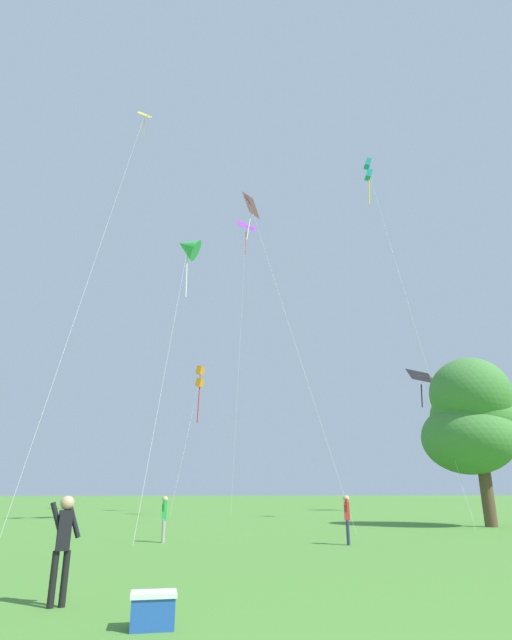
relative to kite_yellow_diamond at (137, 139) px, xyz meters
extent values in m
cube|color=yellow|center=(0.27, 1.29, 3.08)|extent=(1.02, 0.65, 0.81)
cylinder|color=#3F382D|center=(0.27, 1.29, 3.08)|extent=(0.89, 0.17, 0.36)
cylinder|color=yellow|center=(0.27, 1.49, 2.18)|extent=(0.06, 0.45, 1.09)
cylinder|color=silver|center=(-0.95, -4.70, -10.40)|extent=(2.45, 12.00, 26.79)
cube|color=orange|center=(6.02, 16.23, -11.72)|extent=(0.90, 0.94, 0.82)
cube|color=orange|center=(6.02, 16.23, -12.86)|extent=(0.90, 0.94, 0.82)
cylinder|color=#3F382D|center=(6.02, 16.23, -12.29)|extent=(0.05, 0.05, 1.63)
cylinder|color=red|center=(5.98, 16.38, -14.70)|extent=(0.19, 0.43, 3.35)
cylinder|color=silver|center=(4.89, 13.45, -18.12)|extent=(2.27, 5.56, 11.34)
cube|color=teal|center=(16.41, 0.36, 0.55)|extent=(0.67, 0.71, 0.69)
cube|color=teal|center=(16.41, 0.36, -0.39)|extent=(0.67, 0.71, 0.69)
cylinder|color=#3F382D|center=(16.41, 0.36, 0.08)|extent=(0.04, 0.04, 1.35)
cylinder|color=yellow|center=(16.35, 0.38, -1.68)|extent=(0.22, 0.15, 2.32)
cylinder|color=silver|center=(16.79, -2.84, -11.92)|extent=(0.78, 6.42, 23.74)
cube|color=pink|center=(7.47, -1.18, -4.88)|extent=(1.31, 2.08, 1.48)
cylinder|color=#3F382D|center=(7.47, -1.18, -4.88)|extent=(1.01, 0.87, 0.77)
cylinder|color=silver|center=(7.34, -1.16, -6.39)|extent=(0.35, 0.12, 1.91)
cylinder|color=silver|center=(9.13, -4.35, -14.40)|extent=(3.33, 6.35, 18.79)
cube|color=purple|center=(9.78, 14.07, 2.27)|extent=(2.21, 0.96, 1.60)
cylinder|color=#3F382D|center=(9.78, 14.07, 2.27)|extent=(1.40, 0.49, 0.75)
cylinder|color=red|center=(9.73, 14.04, 0.42)|extent=(0.21, 0.18, 2.49)
cylinder|color=silver|center=(8.92, 11.89, -10.82)|extent=(1.74, 4.36, 25.93)
cone|color=green|center=(3.66, 0.10, -7.56)|extent=(1.91, 1.71, 1.81)
cylinder|color=silver|center=(3.68, 0.09, -9.54)|extent=(0.14, 0.13, 2.78)
cylinder|color=silver|center=(2.79, -5.12, -15.74)|extent=(1.77, 10.45, 16.11)
cube|color=black|center=(25.92, 13.04, -12.10)|extent=(2.48, 1.45, 1.54)
cylinder|color=#3F382D|center=(25.92, 13.04, -12.10)|extent=(2.05, 0.12, 0.41)
cylinder|color=black|center=(25.79, 12.93, -13.94)|extent=(0.39, 0.36, 2.14)
cylinder|color=silver|center=(24.48, 8.07, -18.03)|extent=(2.89, 9.94, 11.52)
cylinder|color=gray|center=(2.88, -9.53, -23.42)|extent=(0.10, 0.10, 0.75)
cylinder|color=gray|center=(2.91, -9.37, -23.42)|extent=(0.10, 0.10, 0.75)
cube|color=green|center=(2.90, -9.45, -22.76)|extent=(0.20, 0.22, 0.56)
cylinder|color=green|center=(2.88, -9.57, -22.62)|extent=(0.12, 0.26, 0.53)
cylinder|color=green|center=(2.92, -9.33, -22.62)|extent=(0.12, 0.26, 0.53)
sphere|color=tan|center=(2.90, -9.45, -22.37)|extent=(0.21, 0.21, 0.21)
cylinder|color=#2D3351|center=(8.90, -11.57, -23.41)|extent=(0.10, 0.10, 0.77)
cylinder|color=#2D3351|center=(8.95, -11.41, -23.41)|extent=(0.10, 0.10, 0.77)
cube|color=red|center=(8.93, -11.49, -22.73)|extent=(0.23, 0.24, 0.58)
cylinder|color=red|center=(8.89, -11.60, -22.59)|extent=(0.15, 0.27, 0.54)
cylinder|color=red|center=(8.96, -11.38, -22.59)|extent=(0.15, 0.27, 0.54)
sphere|color=tan|center=(8.93, -11.49, -22.34)|extent=(0.21, 0.21, 0.21)
cylinder|color=black|center=(1.00, -19.67, -23.39)|extent=(0.11, 0.11, 0.80)
cylinder|color=black|center=(1.16, -19.62, -23.39)|extent=(0.11, 0.11, 0.80)
cube|color=black|center=(1.08, -19.64, -22.69)|extent=(0.24, 0.23, 0.60)
cylinder|color=black|center=(0.96, -19.68, -22.54)|extent=(0.28, 0.14, 0.56)
cylinder|color=black|center=(1.20, -19.61, -22.54)|extent=(0.28, 0.14, 0.56)
sphere|color=tan|center=(1.08, -19.64, -22.28)|extent=(0.22, 0.22, 0.22)
cylinder|color=brown|center=(19.14, -4.40, -20.69)|extent=(0.62, 0.62, 6.20)
ellipsoid|color=#427F38|center=(18.58, -4.28, -19.45)|extent=(4.79, 4.79, 3.71)
ellipsoid|color=#427F38|center=(18.89, -4.30, -18.33)|extent=(4.20, 4.20, 3.33)
ellipsoid|color=#427F38|center=(18.73, -4.70, -17.22)|extent=(4.14, 4.14, 3.88)
cube|color=#2351B2|center=(2.53, -21.23, -23.60)|extent=(0.56, 0.36, 0.38)
cube|color=white|center=(2.53, -21.23, -23.38)|extent=(0.60, 0.40, 0.06)
camera|label=1|loc=(2.43, -28.84, -22.09)|focal=28.43mm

